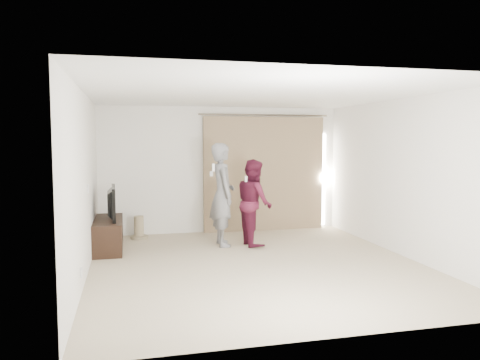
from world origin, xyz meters
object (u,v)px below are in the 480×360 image
tv (108,203)px  person_woman (254,202)px  person_man (222,194)px  tv_console (108,234)px

tv → person_woman: bearing=-96.7°
person_man → person_woman: size_ratio=1.19×
person_man → tv_console: bearing=176.5°
tv_console → tv: bearing=0.0°
person_woman → tv: bearing=175.2°
tv_console → person_woman: 2.65m
tv → tv_console: bearing=-0.0°
tv → person_woman: 2.60m
tv_console → person_man: person_man is taller
tv_console → person_woman: person_woman is taller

